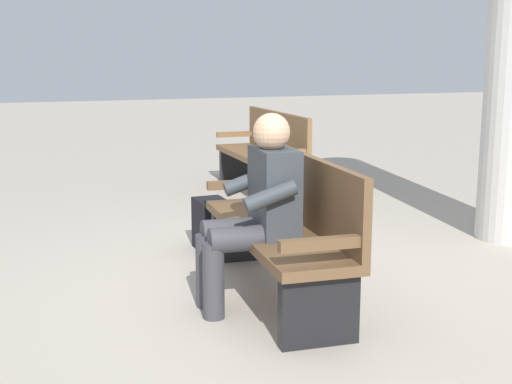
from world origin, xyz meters
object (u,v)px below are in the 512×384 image
object	(u,v)px
person_seated	(256,206)
backpack	(212,225)
bench_near	(284,225)
bench_far	(265,152)

from	to	relation	value
person_seated	backpack	xyz separation A→B (m)	(1.32, -0.13, -0.43)
bench_near	person_seated	world-z (taller)	person_seated
person_seated	bench_far	xyz separation A→B (m)	(3.28, -1.37, -0.17)
bench_far	bench_near	bearing A→B (deg)	162.40
person_seated	bench_far	distance (m)	3.56
person_seated	backpack	bearing A→B (deg)	-0.76
bench_far	person_seated	bearing A→B (deg)	159.49
bench_near	bench_far	bearing A→B (deg)	-14.71
person_seated	bench_near	bearing A→B (deg)	-53.52
person_seated	backpack	distance (m)	1.39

